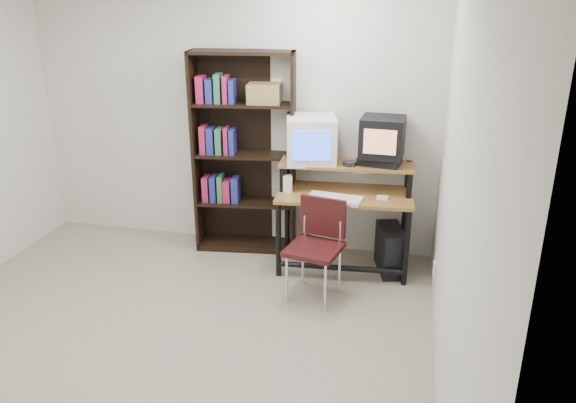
% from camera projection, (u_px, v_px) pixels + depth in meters
% --- Properties ---
extents(floor, '(4.00, 4.00, 0.01)m').
position_uv_depth(floor, '(152.00, 350.00, 4.07)').
color(floor, '#9D9482').
rests_on(floor, ground).
extents(back_wall, '(4.00, 0.01, 2.60)m').
position_uv_depth(back_wall, '(232.00, 116.00, 5.44)').
color(back_wall, silver).
rests_on(back_wall, floor).
extents(right_wall, '(0.01, 4.00, 2.60)m').
position_uv_depth(right_wall, '(456.00, 204.00, 3.20)').
color(right_wall, silver).
rests_on(right_wall, floor).
extents(computer_desk, '(1.24, 0.69, 0.98)m').
position_uv_depth(computer_desk, '(345.00, 197.00, 5.07)').
color(computer_desk, olive).
rests_on(computer_desk, floor).
extents(crt_monitor, '(0.52, 0.52, 0.42)m').
position_uv_depth(crt_monitor, '(311.00, 139.00, 5.07)').
color(crt_monitor, white).
rests_on(crt_monitor, computer_desk).
extents(vcr, '(0.40, 0.31, 0.08)m').
position_uv_depth(vcr, '(379.00, 161.00, 5.01)').
color(vcr, black).
rests_on(vcr, computer_desk).
extents(crt_tv, '(0.39, 0.39, 0.35)m').
position_uv_depth(crt_tv, '(382.00, 137.00, 4.96)').
color(crt_tv, black).
rests_on(crt_tv, vcr).
extents(cd_spindle, '(0.13, 0.13, 0.05)m').
position_uv_depth(cd_spindle, '(349.00, 164.00, 4.98)').
color(cd_spindle, '#26262B').
rests_on(cd_spindle, computer_desk).
extents(keyboard, '(0.49, 0.27, 0.03)m').
position_uv_depth(keyboard, '(335.00, 199.00, 4.89)').
color(keyboard, white).
rests_on(keyboard, computer_desk).
extents(mousepad, '(0.25, 0.22, 0.01)m').
position_uv_depth(mousepad, '(380.00, 200.00, 4.90)').
color(mousepad, black).
rests_on(mousepad, computer_desk).
extents(mouse, '(0.11, 0.08, 0.03)m').
position_uv_depth(mouse, '(383.00, 198.00, 4.89)').
color(mouse, white).
rests_on(mouse, mousepad).
extents(desk_speaker, '(0.10, 0.10, 0.17)m').
position_uv_depth(desk_speaker, '(287.00, 184.00, 5.04)').
color(desk_speaker, white).
rests_on(desk_speaker, computer_desk).
extents(pc_tower, '(0.31, 0.49, 0.42)m').
position_uv_depth(pc_tower, '(390.00, 250.00, 5.15)').
color(pc_tower, black).
rests_on(pc_tower, floor).
extents(school_chair, '(0.50, 0.50, 0.84)m').
position_uv_depth(school_chair, '(317.00, 238.00, 4.65)').
color(school_chair, black).
rests_on(school_chair, floor).
extents(bookshelf, '(1.00, 0.44, 1.94)m').
position_uv_depth(bookshelf, '(244.00, 152.00, 5.38)').
color(bookshelf, black).
rests_on(bookshelf, floor).
extents(wall_outlet, '(0.02, 0.08, 0.12)m').
position_uv_depth(wall_outlet, '(434.00, 269.00, 4.61)').
color(wall_outlet, beige).
rests_on(wall_outlet, right_wall).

